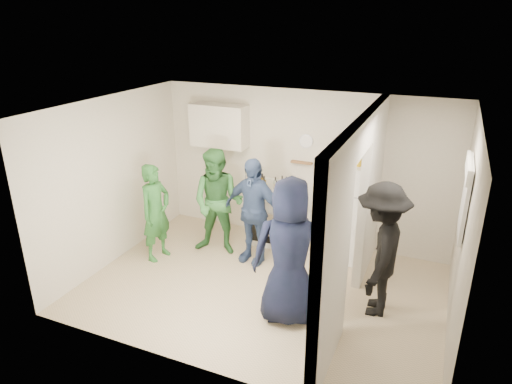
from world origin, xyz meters
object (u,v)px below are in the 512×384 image
wicker_basket (339,156)px  blue_bowl (340,147)px  person_green_center (218,203)px  person_nook (380,250)px  person_navy (290,252)px  person_denim (253,211)px  person_green_left (156,212)px  stove (276,219)px  fridge (341,210)px  yellow_cup_stack_top (359,158)px

wicker_basket → blue_bowl: (0.00, 0.00, 0.13)m
person_green_center → person_nook: (2.55, -0.61, 0.02)m
person_navy → person_denim: bearing=-68.6°
person_green_left → person_nook: size_ratio=0.88×
stove → person_green_center: (-0.71, -0.66, 0.43)m
fridge → person_navy: person_navy is taller
stove → person_nook: size_ratio=0.48×
blue_bowl → person_denim: bearing=-146.6°
person_green_left → person_green_center: 0.95m
person_green_left → person_navy: size_ratio=0.82×
yellow_cup_stack_top → person_nook: size_ratio=0.14×
person_green_left → person_navy: bearing=-96.3°
blue_bowl → stove: bearing=-178.8°
yellow_cup_stack_top → person_green_center: bearing=-165.1°
fridge → person_nook: person_nook is taller
person_green_left → person_denim: (1.38, 0.50, 0.06)m
stove → person_navy: person_navy is taller
stove → blue_bowl: (0.97, 0.02, 1.32)m
yellow_cup_stack_top → person_green_left: 3.12m
person_nook → yellow_cup_stack_top: bearing=-156.1°
fridge → blue_bowl: size_ratio=6.41×
person_denim → person_nook: (1.95, -0.57, 0.04)m
blue_bowl → person_green_center: (-1.68, -0.68, -0.90)m
blue_bowl → person_nook: blue_bowl is taller
stove → person_navy: bearing=-64.9°
person_navy → person_nook: (0.97, 0.60, -0.06)m
yellow_cup_stack_top → person_nook: bearing=-64.2°
wicker_basket → person_nook: (0.87, -1.29, -0.75)m
stove → person_navy: (0.88, -1.87, 0.51)m
person_denim → person_green_center: bearing=-174.2°
fridge → person_green_center: bearing=-160.4°
person_denim → person_navy: person_navy is taller
wicker_basket → person_denim: bearing=-146.6°
person_green_center → blue_bowl: bearing=13.6°
person_green_left → person_green_center: size_ratio=0.90×
person_green_center → person_navy: bearing=-45.7°
person_nook → person_green_left: bearing=-93.2°
fridge → wicker_basket: bearing=153.4°
person_nook → blue_bowl: bearing=-147.8°
person_navy → person_nook: person_navy is taller
wicker_basket → person_green_left: bearing=-153.7°
stove → person_green_left: (-1.50, -1.20, 0.34)m
person_navy → blue_bowl: bearing=-111.6°
person_denim → wicker_basket: bearing=42.4°
wicker_basket → person_nook: bearing=-55.9°
wicker_basket → person_denim: wicker_basket is taller
wicker_basket → person_green_center: (-1.68, -0.68, -0.77)m
wicker_basket → person_green_center: size_ratio=0.21×
yellow_cup_stack_top → person_green_center: (-2.00, -0.53, -0.82)m
person_denim → stove: bearing=89.7°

